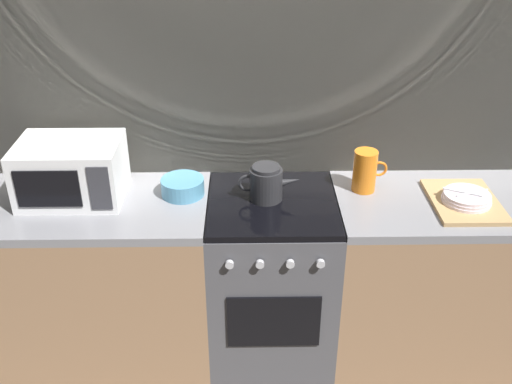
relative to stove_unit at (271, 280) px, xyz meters
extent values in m
plane|color=#6B6054|center=(0.00, 0.00, -0.45)|extent=(8.00, 8.00, 0.00)
cube|color=#B2AD9E|center=(0.00, 0.33, 0.75)|extent=(3.60, 0.05, 2.40)
cube|color=silver|center=(0.00, 0.30, 0.75)|extent=(3.58, 0.01, 2.39)
cube|color=#997251|center=(-0.90, 0.00, -0.02)|extent=(1.20, 0.60, 0.86)
cube|color=gray|center=(-0.90, 0.00, 0.43)|extent=(1.20, 0.60, 0.04)
cube|color=#4C4C51|center=(0.00, 0.00, -0.01)|extent=(0.60, 0.60, 0.87)
cube|color=black|center=(0.00, 0.00, 0.44)|extent=(0.59, 0.59, 0.03)
cube|color=black|center=(0.00, -0.30, 0.00)|extent=(0.42, 0.01, 0.28)
cylinder|color=#B7B7BC|center=(-0.19, -0.32, 0.33)|extent=(0.04, 0.02, 0.04)
cylinder|color=#B7B7BC|center=(-0.06, -0.32, 0.33)|extent=(0.04, 0.02, 0.04)
cylinder|color=#B7B7BC|center=(0.06, -0.32, 0.33)|extent=(0.04, 0.02, 0.04)
cylinder|color=#B7B7BC|center=(0.19, -0.32, 0.33)|extent=(0.04, 0.02, 0.04)
cube|color=#997251|center=(0.90, 0.00, -0.02)|extent=(1.20, 0.60, 0.86)
cube|color=gray|center=(0.90, 0.00, 0.43)|extent=(1.20, 0.60, 0.04)
cube|color=white|center=(-0.91, 0.06, 0.59)|extent=(0.46, 0.34, 0.27)
cube|color=black|center=(-0.97, -0.11, 0.59)|extent=(0.28, 0.01, 0.17)
cube|color=#333338|center=(-0.75, -0.11, 0.59)|extent=(0.09, 0.01, 0.21)
cylinder|color=#262628|center=(-0.03, 0.03, 0.53)|extent=(0.15, 0.15, 0.15)
cylinder|color=#262628|center=(-0.03, 0.03, 0.61)|extent=(0.13, 0.13, 0.02)
cone|color=#262628|center=(0.08, 0.03, 0.54)|extent=(0.10, 0.04, 0.05)
torus|color=#262628|center=(-0.11, 0.03, 0.53)|extent=(0.08, 0.01, 0.08)
cylinder|color=teal|center=(-0.41, 0.07, 0.49)|extent=(0.20, 0.20, 0.08)
cylinder|color=orange|center=(0.43, 0.11, 0.55)|extent=(0.11, 0.11, 0.20)
torus|color=orange|center=(0.50, 0.11, 0.56)|extent=(0.08, 0.01, 0.08)
cube|color=tan|center=(0.87, -0.03, 0.46)|extent=(0.30, 0.40, 0.02)
cylinder|color=silver|center=(0.87, -0.05, 0.48)|extent=(0.22, 0.22, 0.01)
cylinder|color=silver|center=(0.87, -0.05, 0.49)|extent=(0.21, 0.21, 0.01)
cylinder|color=silver|center=(0.87, -0.05, 0.51)|extent=(0.21, 0.21, 0.01)
cylinder|color=silver|center=(0.89, -0.05, 0.52)|extent=(0.16, 0.07, 0.01)
cube|color=silver|center=(0.85, -0.04, 0.52)|extent=(0.16, 0.09, 0.00)
camera|label=1|loc=(-0.11, -2.33, 1.80)|focal=41.44mm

